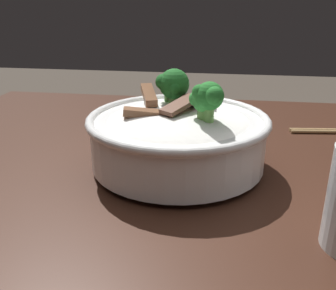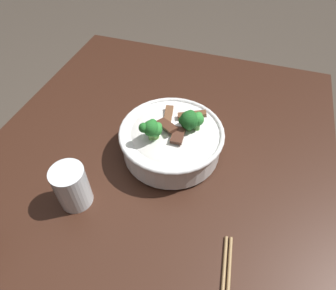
% 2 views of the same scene
% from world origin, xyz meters
% --- Properties ---
extents(dining_table, '(1.30, 0.90, 0.79)m').
position_xyz_m(dining_table, '(0.00, 0.00, 0.66)').
color(dining_table, '#381E14').
rests_on(dining_table, ground).
extents(rice_bowl, '(0.26, 0.26, 0.14)m').
position_xyz_m(rice_bowl, '(0.14, -0.04, 0.85)').
color(rice_bowl, white).
rests_on(rice_bowl, dining_table).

